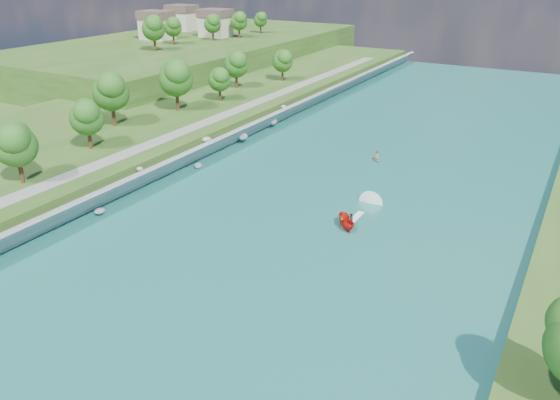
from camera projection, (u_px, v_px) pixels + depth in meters
The scene contains 10 objects.
ground at pixel (247, 268), 61.31m from camera, with size 260.00×260.00×0.00m, color #2D5119.
river_water at pixel (324, 204), 77.14m from camera, with size 55.00×240.00×0.10m, color #19614F.
berm_west at pixel (77, 139), 99.22m from camera, with size 45.00×240.00×3.50m, color #2D5119.
ridge_west at pixel (192, 53), 172.33m from camera, with size 60.00×120.00×9.00m, color #2D5119.
riprap_bank at pixel (179, 162), 87.96m from camera, with size 4.31×236.00×4.30m.
riverside_path at pixel (148, 145), 90.52m from camera, with size 3.00×200.00×0.10m, color gray.
ridge_houses at pixel (185, 21), 175.53m from camera, with size 29.50×29.50×8.40m.
trees_ridge at pixel (201, 26), 159.55m from camera, with size 13.93×52.52×10.98m.
motorboat at pixel (351, 218), 71.34m from camera, with size 3.81×18.90×2.00m.
raft at pixel (377, 158), 93.56m from camera, with size 2.99×3.08×1.68m.
Camera 1 is at (29.55, -44.04, 31.93)m, focal length 35.00 mm.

